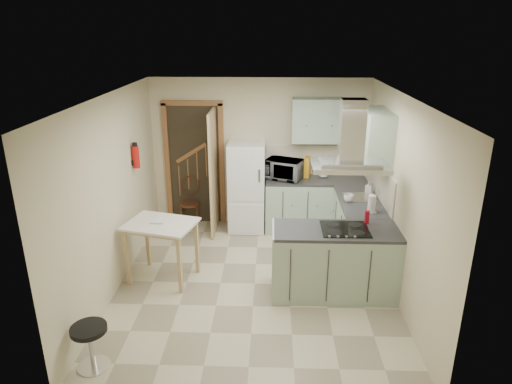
{
  "coord_description": "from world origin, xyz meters",
  "views": [
    {
      "loc": [
        0.2,
        -5.35,
        3.25
      ],
      "look_at": [
        0.0,
        0.45,
        1.15
      ],
      "focal_mm": 32.0,
      "sensor_mm": 36.0,
      "label": 1
    }
  ],
  "objects_px": {
    "extractor_hood": "(349,166)",
    "peninsula": "(335,262)",
    "stool": "(91,347)",
    "bentwood_chair": "(190,204)",
    "drop_leaf_table": "(163,251)",
    "fridge": "(247,187)",
    "microwave": "(284,169)"
  },
  "relations": [
    {
      "from": "extractor_hood",
      "to": "stool",
      "type": "relative_size",
      "value": 1.87
    },
    {
      "from": "extractor_hood",
      "to": "stool",
      "type": "bearing_deg",
      "value": -151.42
    },
    {
      "from": "fridge",
      "to": "peninsula",
      "type": "xyz_separation_m",
      "value": [
        1.22,
        -1.98,
        -0.3
      ]
    },
    {
      "from": "drop_leaf_table",
      "to": "fridge",
      "type": "bearing_deg",
      "value": 73.26
    },
    {
      "from": "bentwood_chair",
      "to": "microwave",
      "type": "xyz_separation_m",
      "value": [
        1.61,
        -0.11,
        0.68
      ]
    },
    {
      "from": "peninsula",
      "to": "drop_leaf_table",
      "type": "xyz_separation_m",
      "value": [
        -2.27,
        0.28,
        -0.04
      ]
    },
    {
      "from": "extractor_hood",
      "to": "bentwood_chair",
      "type": "bearing_deg",
      "value": 137.8
    },
    {
      "from": "fridge",
      "to": "stool",
      "type": "xyz_separation_m",
      "value": [
        -1.38,
        -3.45,
        -0.51
      ]
    },
    {
      "from": "peninsula",
      "to": "stool",
      "type": "relative_size",
      "value": 3.22
    },
    {
      "from": "bentwood_chair",
      "to": "peninsula",
      "type": "bearing_deg",
      "value": -46.32
    },
    {
      "from": "extractor_hood",
      "to": "microwave",
      "type": "xyz_separation_m",
      "value": [
        -0.71,
        1.99,
        -0.66
      ]
    },
    {
      "from": "bentwood_chair",
      "to": "microwave",
      "type": "relative_size",
      "value": 1.32
    },
    {
      "from": "fridge",
      "to": "microwave",
      "type": "height_order",
      "value": "fridge"
    },
    {
      "from": "extractor_hood",
      "to": "drop_leaf_table",
      "type": "bearing_deg",
      "value": 173.22
    },
    {
      "from": "peninsula",
      "to": "microwave",
      "type": "bearing_deg",
      "value": 107.05
    },
    {
      "from": "drop_leaf_table",
      "to": "microwave",
      "type": "relative_size",
      "value": 1.52
    },
    {
      "from": "extractor_hood",
      "to": "fridge",
      "type": "bearing_deg",
      "value": 123.79
    },
    {
      "from": "microwave",
      "to": "peninsula",
      "type": "bearing_deg",
      "value": -50.85
    },
    {
      "from": "peninsula",
      "to": "microwave",
      "type": "distance_m",
      "value": 2.17
    },
    {
      "from": "fridge",
      "to": "microwave",
      "type": "relative_size",
      "value": 2.58
    },
    {
      "from": "peninsula",
      "to": "fridge",
      "type": "bearing_deg",
      "value": 121.74
    },
    {
      "from": "extractor_hood",
      "to": "stool",
      "type": "distance_m",
      "value": 3.41
    },
    {
      "from": "extractor_hood",
      "to": "peninsula",
      "type": "bearing_deg",
      "value": 180.0
    },
    {
      "from": "fridge",
      "to": "drop_leaf_table",
      "type": "xyz_separation_m",
      "value": [
        -1.04,
        -1.7,
        -0.34
      ]
    },
    {
      "from": "peninsula",
      "to": "bentwood_chair",
      "type": "height_order",
      "value": "peninsula"
    },
    {
      "from": "peninsula",
      "to": "stool",
      "type": "xyz_separation_m",
      "value": [
        -2.6,
        -1.47,
        -0.21
      ]
    },
    {
      "from": "extractor_hood",
      "to": "drop_leaf_table",
      "type": "relative_size",
      "value": 1.02
    },
    {
      "from": "drop_leaf_table",
      "to": "bentwood_chair",
      "type": "distance_m",
      "value": 1.82
    },
    {
      "from": "fridge",
      "to": "stool",
      "type": "bearing_deg",
      "value": -111.75
    },
    {
      "from": "peninsula",
      "to": "bentwood_chair",
      "type": "relative_size",
      "value": 2.02
    },
    {
      "from": "extractor_hood",
      "to": "drop_leaf_table",
      "type": "distance_m",
      "value": 2.72
    },
    {
      "from": "microwave",
      "to": "fridge",
      "type": "bearing_deg",
      "value": -156.81
    }
  ]
}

